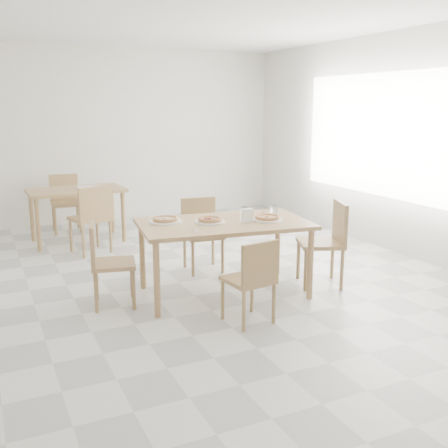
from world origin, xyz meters
name	(u,v)px	position (x,y,z in m)	size (l,w,h in m)	color
room	(382,135)	(2.98, 0.30, 1.50)	(7.28, 7.00, 7.00)	silver
main_table	(224,229)	(0.30, -0.50, 0.68)	(1.78, 1.15, 0.75)	tan
chair_south	(253,276)	(0.20, -1.31, 0.44)	(0.43, 0.43, 0.77)	#A37C51
chair_north	(201,229)	(0.42, 0.37, 0.48)	(0.45, 0.45, 0.83)	#A37C51
chair_west	(105,258)	(-0.86, -0.32, 0.47)	(0.48, 0.48, 0.81)	#A37C51
chair_east	(328,237)	(1.42, -0.72, 0.52)	(0.58, 0.58, 0.90)	#A37C51
plate_margherita	(267,220)	(0.73, -0.62, 0.76)	(0.30, 0.30, 0.02)	white
plate_mushroom	(165,221)	(-0.23, -0.27, 0.76)	(0.32, 0.32, 0.02)	white
plate_pepperoni	(210,222)	(0.16, -0.47, 0.76)	(0.30, 0.30, 0.02)	white
pizza_margherita	(267,217)	(0.73, -0.62, 0.78)	(0.27, 0.27, 0.03)	tan
pizza_mushroom	(165,219)	(-0.23, -0.27, 0.78)	(0.30, 0.30, 0.03)	tan
pizza_pepperoni	(210,219)	(0.16, -0.47, 0.78)	(0.30, 0.30, 0.03)	tan
tumbler_a	(274,210)	(0.92, -0.41, 0.80)	(0.08, 0.08, 0.10)	white
tumbler_b	(243,211)	(0.64, -0.27, 0.79)	(0.06, 0.06, 0.08)	white
napkin_holder	(247,216)	(0.49, -0.64, 0.82)	(0.14, 0.08, 0.14)	silver
fork_a	(195,230)	(-0.10, -0.72, 0.75)	(0.02, 0.19, 0.01)	silver
fork_b	(265,213)	(0.88, -0.32, 0.75)	(0.01, 0.16, 0.01)	silver
second_table	(76,196)	(-0.66, 2.27, 0.65)	(1.30, 0.77, 0.75)	#A37C51
chair_back_s	(92,215)	(-0.60, 1.54, 0.52)	(0.53, 0.53, 0.89)	#A37C51
chair_back_n	(65,199)	(-0.71, 3.01, 0.50)	(0.45, 0.45, 0.86)	#A37C51
plate_empty	(87,187)	(-0.50, 2.32, 0.76)	(0.28, 0.28, 0.02)	white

